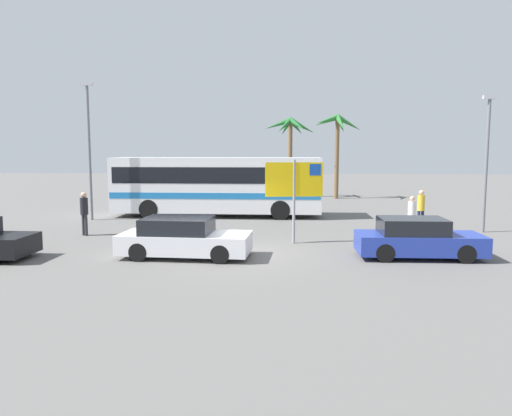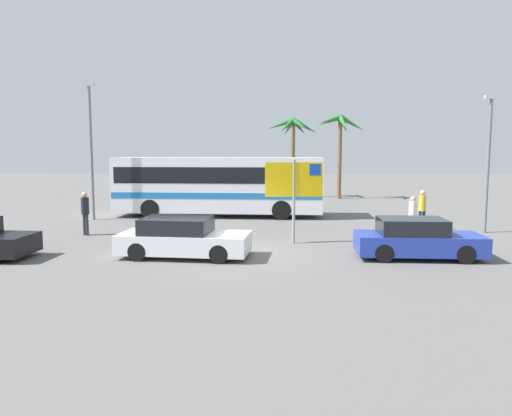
% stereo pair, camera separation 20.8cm
% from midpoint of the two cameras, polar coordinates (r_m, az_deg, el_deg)
% --- Properties ---
extents(ground, '(120.00, 120.00, 0.00)m').
position_cam_midpoint_polar(ground, '(16.99, -3.05, -5.34)').
color(ground, '#605E5B').
extents(bus_front_coach, '(11.10, 2.60, 3.17)m').
position_cam_midpoint_polar(bus_front_coach, '(26.59, -4.78, 2.86)').
color(bus_front_coach, white).
rests_on(bus_front_coach, ground).
extents(ferry_sign, '(2.19, 0.37, 3.20)m').
position_cam_midpoint_polar(ferry_sign, '(18.67, 4.27, 2.94)').
color(ferry_sign, gray).
rests_on(ferry_sign, ground).
extents(car_blue, '(4.07, 1.72, 1.32)m').
position_cam_midpoint_polar(car_blue, '(17.08, 17.89, -3.43)').
color(car_blue, '#23389E').
rests_on(car_blue, ground).
extents(car_white, '(4.39, 2.05, 1.32)m').
position_cam_midpoint_polar(car_white, '(16.56, -8.80, -3.48)').
color(car_white, silver).
rests_on(car_white, ground).
extents(pedestrian_crossing_lot, '(0.32, 0.32, 1.83)m').
position_cam_midpoint_polar(pedestrian_crossing_lot, '(21.70, -19.59, -0.19)').
color(pedestrian_crossing_lot, '#2D2D33').
rests_on(pedestrian_crossing_lot, ground).
extents(pedestrian_by_bus, '(0.32, 0.32, 1.79)m').
position_cam_midpoint_polar(pedestrian_by_bus, '(23.10, 18.37, 0.19)').
color(pedestrian_by_bus, '#1E2347').
rests_on(pedestrian_by_bus, ground).
extents(pedestrian_near_sign, '(0.32, 0.32, 1.65)m').
position_cam_midpoint_polar(pedestrian_near_sign, '(21.51, 17.38, -0.48)').
color(pedestrian_near_sign, '#4C4C51').
rests_on(pedestrian_near_sign, ground).
extents(lamp_post_left_side, '(0.56, 0.20, 6.92)m').
position_cam_midpoint_polar(lamp_post_left_side, '(26.42, -19.01, 6.85)').
color(lamp_post_left_side, slate).
rests_on(lamp_post_left_side, ground).
extents(lamp_post_right_side, '(0.56, 0.20, 5.87)m').
position_cam_midpoint_polar(lamp_post_right_side, '(23.34, 24.98, 5.36)').
color(lamp_post_right_side, slate).
rests_on(lamp_post_right_side, ground).
extents(palm_tree_seaside, '(3.97, 3.65, 6.04)m').
position_cam_midpoint_polar(palm_tree_seaside, '(37.54, 3.87, 8.71)').
color(palm_tree_seaside, brown).
rests_on(palm_tree_seaside, ground).
extents(palm_tree_inland, '(3.68, 3.63, 6.20)m').
position_cam_midpoint_polar(palm_tree_inland, '(36.91, 9.20, 8.78)').
color(palm_tree_inland, brown).
rests_on(palm_tree_inland, ground).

